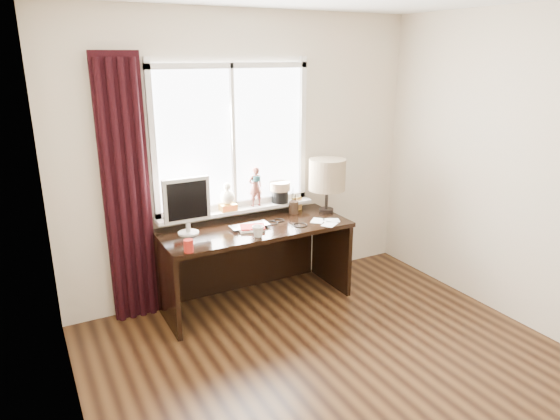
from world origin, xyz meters
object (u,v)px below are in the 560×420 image
mug (258,231)px  desk (251,248)px  table_lamp (327,175)px  monitor (187,203)px  red_cup (189,246)px  laptop (250,226)px

mug → desk: bearing=75.3°
mug → table_lamp: size_ratio=0.20×
monitor → table_lamp: (1.38, -0.03, 0.09)m
mug → monitor: monitor is taller
red_cup → mug: bearing=4.4°
monitor → table_lamp: size_ratio=0.94×
laptop → desk: (0.06, 0.11, -0.26)m
monitor → mug: bearing=-35.1°
mug → laptop: bearing=81.4°
mug → red_cup: (-0.62, -0.05, -0.00)m
table_lamp → red_cup: bearing=-166.5°
mug → monitor: (-0.49, 0.35, 0.23)m
laptop → red_cup: 0.72m
monitor → red_cup: bearing=-108.0°
mug → red_cup: 0.62m
red_cup → desk: red_cup is taller
red_cup → monitor: (0.13, 0.39, 0.23)m
laptop → table_lamp: (0.86, 0.08, 0.35)m
laptop → desk: bearing=63.8°
red_cup → monitor: bearing=72.0°
mug → table_lamp: (0.89, 0.32, 0.31)m
desk → monitor: 0.78m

